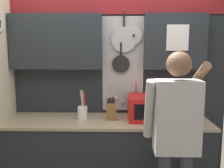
# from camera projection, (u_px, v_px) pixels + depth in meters

# --- Properties ---
(base_cabinet_counter) EXTENTS (2.29, 0.63, 0.93)m
(base_cabinet_counter) POSITION_uv_depth(u_px,v_px,m) (107.00, 159.00, 2.86)
(base_cabinet_counter) COLOR #23282D
(base_cabinet_counter) RESTS_ON ground_plane
(back_wall_unit) EXTENTS (2.86, 0.22, 2.50)m
(back_wall_unit) POSITION_uv_depth(u_px,v_px,m) (107.00, 67.00, 2.99)
(back_wall_unit) COLOR #23282D
(back_wall_unit) RESTS_ON ground_plane
(microwave) EXTENTS (0.46, 0.40, 0.27)m
(microwave) POSITION_uv_depth(u_px,v_px,m) (149.00, 108.00, 2.79)
(microwave) COLOR red
(microwave) RESTS_ON base_cabinet_counter
(knife_block) EXTENTS (0.11, 0.15, 0.26)m
(knife_block) POSITION_uv_depth(u_px,v_px,m) (111.00, 111.00, 2.81)
(knife_block) COLOR brown
(knife_block) RESTS_ON base_cabinet_counter
(utensil_crock) EXTENTS (0.11, 0.11, 0.33)m
(utensil_crock) POSITION_uv_depth(u_px,v_px,m) (83.00, 111.00, 2.82)
(utensil_crock) COLOR white
(utensil_crock) RESTS_ON base_cabinet_counter
(person) EXTENTS (0.54, 0.61, 1.70)m
(person) POSITION_uv_depth(u_px,v_px,m) (176.00, 131.00, 2.15)
(person) COLOR #383842
(person) RESTS_ON ground_plane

